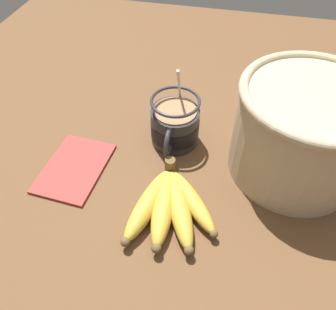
% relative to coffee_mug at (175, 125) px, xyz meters
% --- Properties ---
extents(table, '(1.38, 1.38, 0.04)m').
position_rel_coffee_mug_xyz_m(table, '(0.02, 0.03, -0.06)').
color(table, brown).
rests_on(table, ground).
extents(coffee_mug, '(0.16, 0.10, 0.16)m').
position_rel_coffee_mug_xyz_m(coffee_mug, '(0.00, 0.00, 0.00)').
color(coffee_mug, '#28282D').
rests_on(coffee_mug, table).
extents(banana_bunch, '(0.18, 0.16, 0.04)m').
position_rel_coffee_mug_xyz_m(banana_bunch, '(0.17, 0.03, -0.02)').
color(banana_bunch, brown).
rests_on(banana_bunch, table).
extents(woven_basket, '(0.25, 0.25, 0.18)m').
position_rel_coffee_mug_xyz_m(woven_basket, '(0.02, 0.23, 0.05)').
color(woven_basket, tan).
rests_on(woven_basket, table).
extents(napkin, '(0.16, 0.12, 0.01)m').
position_rel_coffee_mug_xyz_m(napkin, '(0.12, -0.17, -0.04)').
color(napkin, '#A33833').
rests_on(napkin, table).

